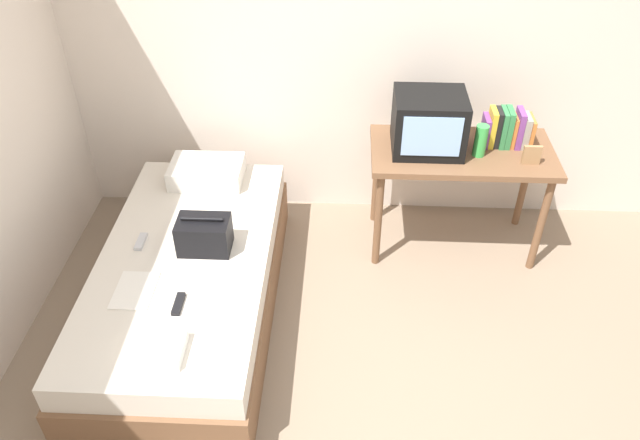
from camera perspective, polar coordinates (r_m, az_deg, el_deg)
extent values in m
plane|color=#84705B|center=(3.40, 2.88, -18.40)|extent=(8.00, 8.00, 0.00)
cube|color=beige|center=(4.18, 3.67, 16.42)|extent=(5.20, 0.10, 2.60)
cube|color=brown|center=(3.88, -11.79, -6.65)|extent=(1.00, 2.00, 0.31)
cube|color=beige|center=(3.72, -12.24, -4.07)|extent=(0.97, 1.94, 0.16)
cube|color=brown|center=(4.07, 12.94, 6.08)|extent=(1.16, 0.60, 0.04)
cylinder|color=brown|center=(4.03, 5.36, 0.00)|extent=(0.05, 0.05, 0.72)
cylinder|color=brown|center=(4.22, 19.61, -0.41)|extent=(0.05, 0.05, 0.72)
cylinder|color=brown|center=(4.42, 5.19, 3.82)|extent=(0.05, 0.05, 0.72)
cylinder|color=brown|center=(4.59, 18.29, 3.30)|extent=(0.05, 0.05, 0.72)
cube|color=black|center=(3.95, 9.95, 8.81)|extent=(0.44, 0.38, 0.36)
cube|color=#8CB2E0|center=(3.78, 10.23, 7.51)|extent=(0.35, 0.01, 0.26)
cylinder|color=green|center=(3.98, 14.52, 7.07)|extent=(0.08, 0.08, 0.21)
cube|color=#7A3D89|center=(4.11, 14.93, 7.93)|extent=(0.03, 0.15, 0.19)
cube|color=gold|center=(4.11, 15.48, 8.20)|extent=(0.03, 0.14, 0.24)
cube|color=black|center=(4.11, 15.95, 8.17)|extent=(0.03, 0.13, 0.24)
cube|color=#337F47|center=(4.12, 16.40, 8.15)|extent=(0.03, 0.15, 0.24)
cube|color=#337F47|center=(4.13, 16.88, 8.14)|extent=(0.04, 0.15, 0.25)
cube|color=#CC7233|center=(4.15, 17.27, 7.84)|extent=(0.03, 0.13, 0.20)
cube|color=#7A3D89|center=(4.15, 17.78, 8.04)|extent=(0.04, 0.15, 0.24)
cube|color=gray|center=(4.17, 18.28, 7.80)|extent=(0.04, 0.14, 0.21)
cube|color=#CC7233|center=(4.18, 18.71, 7.71)|extent=(0.02, 0.17, 0.20)
cube|color=#9E754C|center=(4.00, 18.87, 5.67)|extent=(0.11, 0.02, 0.12)
cube|color=silver|center=(4.22, -10.36, 4.37)|extent=(0.48, 0.32, 0.13)
cube|color=black|center=(3.63, -10.59, -1.35)|extent=(0.30, 0.20, 0.20)
cylinder|color=black|center=(3.55, -10.80, 0.09)|extent=(0.24, 0.02, 0.02)
cube|color=white|center=(3.51, -16.64, -6.21)|extent=(0.21, 0.29, 0.01)
cube|color=black|center=(3.36, -12.87, -7.52)|extent=(0.04, 0.16, 0.02)
cube|color=#B7B7BC|center=(3.80, -16.13, -1.92)|extent=(0.04, 0.14, 0.02)
cube|color=white|center=(3.15, -14.91, -11.37)|extent=(0.28, 0.22, 0.06)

